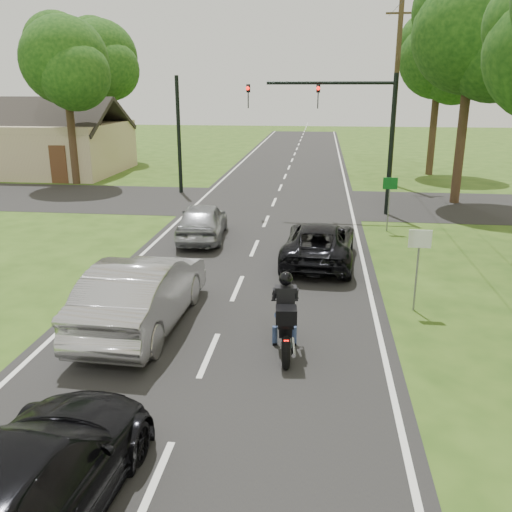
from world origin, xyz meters
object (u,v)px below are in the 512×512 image
(sign_green, at_px, (390,191))
(traffic_signal, at_px, (349,119))
(utility_pole_far, at_px, (395,93))
(silver_suv, at_px, (202,221))
(motorcycle_rider, at_px, (285,322))
(sign_white, at_px, (419,251))
(dark_suv, at_px, (319,242))
(dark_car_behind, at_px, (24,487))
(silver_sedan, at_px, (143,292))

(sign_green, bearing_deg, traffic_signal, 117.38)
(utility_pole_far, bearing_deg, silver_suv, -122.37)
(motorcycle_rider, distance_m, sign_white, 4.18)
(sign_green, bearing_deg, silver_suv, -163.85)
(motorcycle_rider, bearing_deg, sign_green, 67.23)
(dark_suv, distance_m, dark_car_behind, 12.23)
(silver_sedan, relative_size, silver_suv, 1.25)
(motorcycle_rider, bearing_deg, silver_suv, 107.45)
(dark_suv, xyz_separation_m, traffic_signal, (1.08, 7.29, 3.48))
(dark_suv, height_order, sign_white, sign_white)
(dark_suv, xyz_separation_m, utility_pole_far, (3.94, 15.29, 4.42))
(motorcycle_rider, bearing_deg, dark_suv, 78.50)
(sign_white, bearing_deg, traffic_signal, 97.05)
(traffic_signal, relative_size, sign_white, 3.00)
(motorcycle_rider, height_order, sign_white, sign_white)
(traffic_signal, distance_m, sign_green, 4.24)
(motorcycle_rider, height_order, silver_suv, motorcycle_rider)
(silver_suv, relative_size, traffic_signal, 0.64)
(motorcycle_rider, relative_size, sign_white, 0.99)
(motorcycle_rider, xyz_separation_m, utility_pole_far, (4.61, 21.67, 4.37))
(silver_sedan, relative_size, dark_car_behind, 1.05)
(silver_sedan, bearing_deg, sign_green, -122.73)
(silver_suv, distance_m, utility_pole_far, 16.05)
(utility_pole_far, bearing_deg, silver_sedan, -111.17)
(dark_suv, bearing_deg, silver_sedan, 56.48)
(sign_green, bearing_deg, dark_suv, -121.70)
(dark_car_behind, bearing_deg, silver_sedan, -81.91)
(motorcycle_rider, xyz_separation_m, sign_white, (3.11, 2.65, 0.88))
(silver_sedan, relative_size, traffic_signal, 0.80)
(traffic_signal, distance_m, sign_white, 11.39)
(motorcycle_rider, xyz_separation_m, silver_sedan, (-3.42, 0.95, 0.14))
(sign_green, bearing_deg, motorcycle_rider, -107.25)
(utility_pole_far, relative_size, sign_white, 4.71)
(silver_sedan, height_order, silver_suv, silver_sedan)
(dark_car_behind, distance_m, sign_white, 10.02)
(sign_white, bearing_deg, motorcycle_rider, -139.55)
(silver_suv, height_order, sign_white, sign_white)
(silver_suv, height_order, traffic_signal, traffic_signal)
(dark_suv, relative_size, dark_car_behind, 0.96)
(dark_suv, height_order, sign_green, sign_green)
(traffic_signal, relative_size, utility_pole_far, 0.64)
(silver_sedan, bearing_deg, traffic_signal, -110.09)
(silver_suv, bearing_deg, dark_suv, 147.61)
(utility_pole_far, xyz_separation_m, sign_white, (-1.50, -19.02, -3.49))
(motorcycle_rider, distance_m, silver_suv, 9.38)
(dark_car_behind, distance_m, sign_green, 17.16)
(motorcycle_rider, distance_m, silver_sedan, 3.55)
(silver_suv, relative_size, utility_pole_far, 0.41)
(dark_car_behind, height_order, traffic_signal, traffic_signal)
(dark_car_behind, xyz_separation_m, utility_pole_far, (7.50, 27.00, 4.37))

